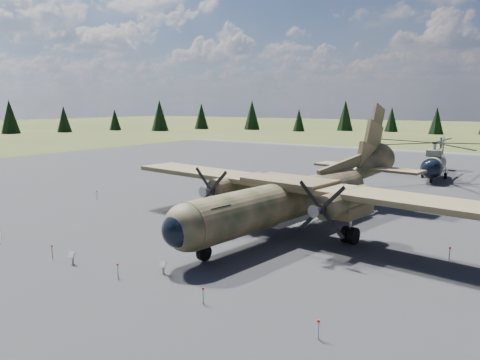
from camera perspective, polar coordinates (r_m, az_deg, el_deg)
The scene contains 8 objects.
ground at distance 38.05m, azimuth -1.18°, elevation -5.20°, with size 500.00×500.00×0.00m, color brown.
apron at distance 46.34m, azimuth 6.01°, elevation -2.62°, with size 120.00×120.00×0.04m, color #57585C.
transport_plane at distance 35.59m, azimuth 7.05°, elevation -1.44°, with size 31.04×28.04×10.21m.
helicopter_near at distance 63.79m, azimuth 22.66°, elevation 3.10°, with size 21.42×23.63×4.85m.
info_placard_left at distance 30.07m, azimuth -19.80°, elevation -8.67°, with size 0.50×0.22×0.79m.
info_placard_right at distance 27.18m, azimuth -9.40°, elevation -10.23°, with size 0.47×0.21×0.74m.
barrier_fence at distance 38.13m, azimuth -1.81°, elevation -4.39°, with size 33.12×29.62×0.85m.
treeline at distance 39.28m, azimuth 2.00°, elevation 2.37°, with size 281.22×278.39×10.95m.
Camera 1 is at (21.37, -30.01, 9.51)m, focal length 35.00 mm.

